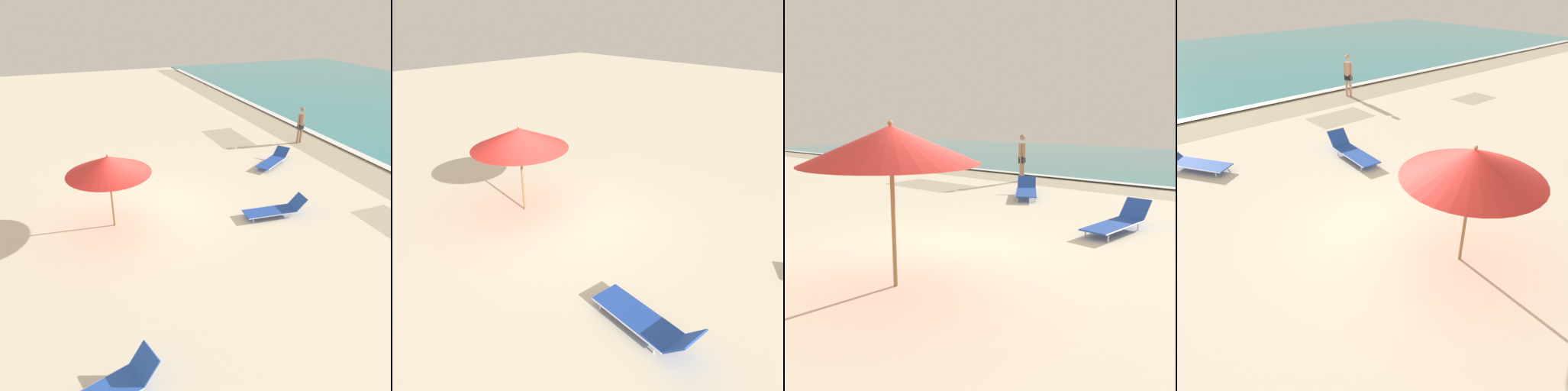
% 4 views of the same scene
% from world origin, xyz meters
% --- Properties ---
extents(ground_plane, '(60.00, 60.00, 0.16)m').
position_xyz_m(ground_plane, '(-0.00, 0.01, -0.08)').
color(ground_plane, beige).
extents(beach_umbrella, '(2.48, 2.48, 2.35)m').
position_xyz_m(beach_umbrella, '(0.36, -1.14, 2.01)').
color(beach_umbrella, '#9E7547').
rests_on(beach_umbrella, ground_plane).
extents(sun_lounger_near_water_left, '(0.78, 2.07, 0.59)m').
position_xyz_m(sun_lounger_near_water_left, '(1.58, 3.85, 0.22)').
color(sun_lounger_near_water_left, blue).
rests_on(sun_lounger_near_water_left, ground_plane).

